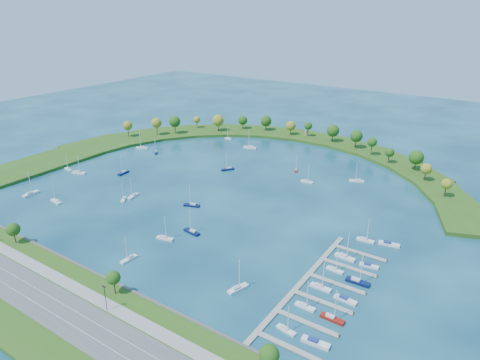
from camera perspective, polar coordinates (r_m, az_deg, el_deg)
The scene contains 38 objects.
ground at distance 253.11m, azimuth -1.57°, elevation -0.96°, with size 700.00×700.00×0.00m, color #072A42.
south_shoreline at distance 180.09m, azimuth -25.47°, elevation -13.47°, with size 420.00×43.10×11.60m.
breakwater at distance 315.22m, azimuth -3.34°, elevation 3.96°, with size 286.74×247.64×2.00m.
breakwater_trees at distance 330.48m, azimuth 4.81°, elevation 6.54°, with size 238.85×87.35×14.56m.
harbor_tower at distance 351.29m, azimuth 8.80°, elevation 6.17°, with size 2.60×2.60×3.87m.
dock_system at distance 169.78m, azimuth 10.48°, elevation -13.99°, with size 24.28×82.00×1.60m.
moored_boat_0 at distance 317.46m, azimuth -11.13°, elevation 3.68°, with size 6.95×6.60×11.02m.
moored_boat_1 at distance 329.55m, azimuth -12.91°, elevation 4.24°, with size 8.92×6.27×12.91m.
moored_boat_2 at distance 344.76m, azimuth -1.55°, elevation 5.58°, with size 7.15×3.06×10.17m.
moored_boat_3 at distance 270.02m, azimuth -26.05°, elevation -1.59°, with size 3.23×9.46×13.67m.
moored_boat_4 at distance 280.15m, azimuth 7.47°, elevation 1.39°, with size 4.51×6.75×9.70m.
moored_boat_5 at distance 244.52m, azimuth -15.20°, elevation -2.42°, with size 5.48×6.75×10.10m.
moored_boat_6 at distance 189.16m, azimuth -14.55°, elevation -10.04°, with size 2.79×7.84×11.30m.
moored_boat_7 at distance 269.82m, azimuth 15.25°, elevation -0.05°, with size 8.97×5.45×12.77m.
moored_boat_8 at distance 253.95m, azimuth -23.24°, elevation -2.56°, with size 8.54×3.27×12.24m.
moored_boat_9 at distance 321.88m, azimuth 1.35°, elevation 4.38°, with size 10.31×5.39×14.60m.
moored_boat_10 at distance 262.58m, azimuth 8.89°, elevation -0.14°, with size 7.81×2.70×11.28m.
moored_boat_11 at distance 279.08m, azimuth -1.63°, elevation 1.51°, with size 6.81×8.61×12.79m.
moored_boat_12 at distance 291.62m, azimuth -20.64°, elevation 0.97°, with size 9.44×5.30×13.38m.
moored_boat_13 at distance 166.46m, azimuth -0.28°, elevation -14.14°, with size 4.88×9.07×12.85m.
moored_boat_14 at distance 204.46m, azimuth -6.42°, elevation -6.79°, with size 9.17×3.61×13.12m.
moored_boat_15 at distance 230.46m, azimuth -6.42°, elevation -3.28°, with size 8.96×5.19×12.71m.
moored_boat_16 at distance 282.80m, azimuth -15.23°, elevation 0.99°, with size 3.04×8.58×12.36m.
moored_boat_17 at distance 247.13m, azimuth -14.02°, elevation -2.02°, with size 3.49×8.18×11.65m.
moored_boat_18 at distance 201.01m, azimuth -9.95°, elevation -7.56°, with size 8.46×4.17×11.98m.
moored_boat_19 at distance 300.66m, azimuth -21.85°, elevation 1.40°, with size 7.64×3.16×10.89m.
docked_boat_0 at distance 150.06m, azimuth 6.15°, elevation -19.10°, with size 7.26×3.05×10.35m.
docked_boat_1 at distance 147.08m, azimuth 9.97°, elevation -20.47°, with size 9.41×3.32×1.88m.
docked_boat_2 at distance 159.99m, azimuth 8.64°, elevation -16.19°, with size 7.59×2.26×11.10m.
docked_boat_3 at distance 156.57m, azimuth 12.15°, elevation -17.46°, with size 8.59×2.62×12.54m.
docked_boat_4 at distance 169.88m, azimuth 10.65°, elevation -13.75°, with size 8.23×2.36×12.07m.
docked_boat_5 at distance 165.92m, azimuth 13.80°, elevation -15.16°, with size 8.64×2.95×1.73m.
docked_boat_6 at distance 180.76m, azimuth 12.49°, elevation -11.49°, with size 7.28×2.60×10.49m.
docked_boat_7 at distance 175.86m, azimuth 15.37°, elevation -12.82°, with size 9.40×2.94×13.69m.
docked_boat_8 at distance 189.69m, azimuth 13.78°, elevation -9.85°, with size 8.96×3.10×12.95m.
docked_boat_9 at distance 186.92m, azimuth 16.74°, elevation -10.84°, with size 7.94×3.22×1.57m.
docked_boat_10 at distance 204.69m, azimuth 16.31°, elevation -7.60°, with size 8.10×2.86×11.67m.
docked_boat_11 at distance 204.84m, azimuth 19.17°, elevation -8.02°, with size 9.42×3.94×1.86m.
Camera 1 is at (135.23, -189.32, 99.67)m, focal length 32.11 mm.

